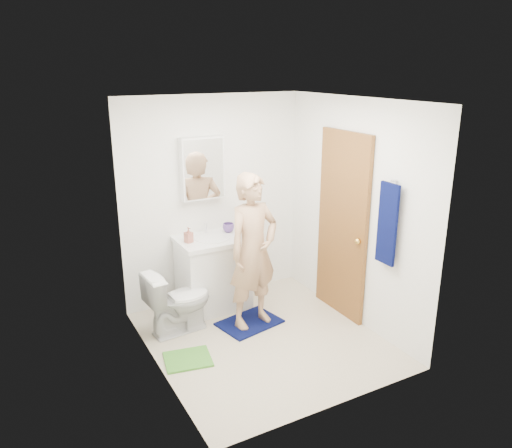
{
  "coord_description": "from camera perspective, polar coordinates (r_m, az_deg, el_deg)",
  "views": [
    {
      "loc": [
        -2.23,
        -3.95,
        2.7
      ],
      "look_at": [
        0.05,
        0.25,
        1.17
      ],
      "focal_mm": 35.0,
      "sensor_mm": 36.0,
      "label": 1
    }
  ],
  "objects": [
    {
      "name": "sink_basin",
      "position": [
        5.61,
        -5.03,
        -1.68
      ],
      "size": [
        0.4,
        0.4,
        0.03
      ],
      "primitive_type": "cylinder",
      "color": "white",
      "rests_on": "countertop"
    },
    {
      "name": "wall_right",
      "position": [
        5.38,
        11.28,
        1.24
      ],
      "size": [
        0.02,
        2.4,
        2.4
      ],
      "primitive_type": "cube",
      "color": "white",
      "rests_on": "ground"
    },
    {
      "name": "faucet",
      "position": [
        5.74,
        -5.77,
        -0.49
      ],
      "size": [
        0.03,
        0.03,
        0.12
      ],
      "primitive_type": "cylinder",
      "color": "silver",
      "rests_on": "countertop"
    },
    {
      "name": "wall_back",
      "position": [
        5.82,
        -4.94,
        2.76
      ],
      "size": [
        2.2,
        0.02,
        2.4
      ],
      "primitive_type": "cube",
      "color": "white",
      "rests_on": "ground"
    },
    {
      "name": "door",
      "position": [
        5.52,
        9.83,
        -0.17
      ],
      "size": [
        0.05,
        0.8,
        2.05
      ],
      "primitive_type": "cube",
      "color": "#935C28",
      "rests_on": "ground"
    },
    {
      "name": "wall_left",
      "position": [
        4.37,
        -11.89,
        -2.7
      ],
      "size": [
        0.02,
        2.4,
        2.4
      ],
      "primitive_type": "cube",
      "color": "white",
      "rests_on": "ground"
    },
    {
      "name": "wall_front",
      "position": [
        3.83,
        9.85,
        -5.52
      ],
      "size": [
        2.2,
        0.02,
        2.4
      ],
      "primitive_type": "cube",
      "color": "white",
      "rests_on": "ground"
    },
    {
      "name": "towel",
      "position": [
        4.91,
        14.79,
        -0.0
      ],
      "size": [
        0.03,
        0.24,
        0.8
      ],
      "primitive_type": "cube",
      "color": "#070D41",
      "rests_on": "wall_right"
    },
    {
      "name": "ceiling",
      "position": [
        4.54,
        1.0,
        14.11
      ],
      "size": [
        2.2,
        2.4,
        0.02
      ],
      "primitive_type": "cube",
      "color": "white",
      "rests_on": "ground"
    },
    {
      "name": "countertop",
      "position": [
        5.61,
        -5.02,
        -1.82
      ],
      "size": [
        0.79,
        0.59,
        0.05
      ],
      "primitive_type": "cube",
      "color": "white",
      "rests_on": "vanity_cabinet"
    },
    {
      "name": "soap_dispenser",
      "position": [
        5.46,
        -7.72,
        -1.25
      ],
      "size": [
        0.1,
        0.1,
        0.17
      ],
      "primitive_type": "imported",
      "rotation": [
        0.0,
        0.0,
        0.27
      ],
      "color": "#AC6250",
      "rests_on": "countertop"
    },
    {
      "name": "medicine_cabinet",
      "position": [
        5.61,
        -6.17,
        6.35
      ],
      "size": [
        0.5,
        0.12,
        0.7
      ],
      "primitive_type": "cube",
      "color": "white",
      "rests_on": "wall_back"
    },
    {
      "name": "door_knob",
      "position": [
        5.28,
        11.57,
        -1.95
      ],
      "size": [
        0.07,
        0.07,
        0.07
      ],
      "primitive_type": "sphere",
      "color": "gold",
      "rests_on": "door"
    },
    {
      "name": "man",
      "position": [
        5.19,
        -0.33,
        -3.13
      ],
      "size": [
        0.66,
        0.5,
        1.65
      ],
      "primitive_type": "imported",
      "rotation": [
        0.0,
        0.0,
        0.18
      ],
      "color": "tan",
      "rests_on": "bath_mat"
    },
    {
      "name": "toilet",
      "position": [
        5.33,
        -8.86,
        -8.64
      ],
      "size": [
        0.72,
        0.45,
        0.7
      ],
      "primitive_type": "imported",
      "rotation": [
        0.0,
        0.0,
        1.67
      ],
      "color": "white",
      "rests_on": "floor"
    },
    {
      "name": "towel_hook",
      "position": [
        4.83,
        15.53,
        4.81
      ],
      "size": [
        0.06,
        0.02,
        0.02
      ],
      "primitive_type": "cylinder",
      "rotation": [
        0.0,
        1.57,
        0.0
      ],
      "color": "silver",
      "rests_on": "wall_right"
    },
    {
      "name": "floor",
      "position": [
        5.28,
        0.85,
        -13.1
      ],
      "size": [
        2.2,
        2.4,
        0.02
      ],
      "primitive_type": "cube",
      "color": "beige",
      "rests_on": "ground"
    },
    {
      "name": "bath_mat",
      "position": [
        5.55,
        -0.76,
        -11.2
      ],
      "size": [
        0.72,
        0.58,
        0.02
      ],
      "primitive_type": "cube",
      "rotation": [
        0.0,
        0.0,
        0.21
      ],
      "color": "#070D41",
      "rests_on": "floor"
    },
    {
      "name": "vanity_cabinet",
      "position": [
        5.77,
        -4.91,
        -5.8
      ],
      "size": [
        0.75,
        0.55,
        0.8
      ],
      "primitive_type": "cube",
      "color": "white",
      "rests_on": "floor"
    },
    {
      "name": "toothbrush_cup",
      "position": [
        5.77,
        -3.17,
        -0.42
      ],
      "size": [
        0.14,
        0.14,
        0.1
      ],
      "primitive_type": "imported",
      "rotation": [
        0.0,
        0.0,
        0.07
      ],
      "color": "#5F418F",
      "rests_on": "countertop"
    },
    {
      "name": "green_rug",
      "position": [
        4.99,
        -7.8,
        -15.06
      ],
      "size": [
        0.5,
        0.44,
        0.02
      ],
      "primitive_type": "cube",
      "rotation": [
        0.0,
        0.0,
        -0.19
      ],
      "color": "#51A537",
      "rests_on": "floor"
    },
    {
      "name": "mirror_panel",
      "position": [
        5.55,
        -5.92,
        6.24
      ],
      "size": [
        0.46,
        0.01,
        0.66
      ],
      "primitive_type": "cube",
      "color": "white",
      "rests_on": "wall_back"
    }
  ]
}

